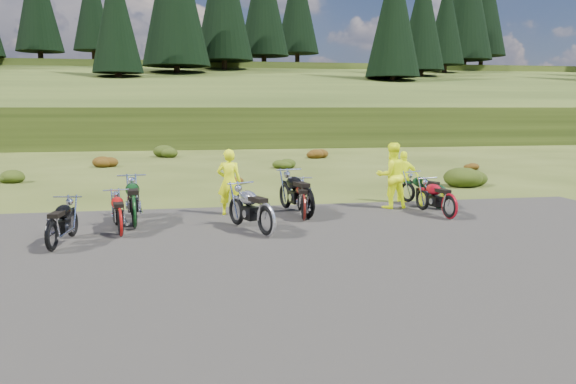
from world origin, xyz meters
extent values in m
plane|color=#364015|center=(0.00, 0.00, 0.00)|extent=(300.00, 300.00, 0.00)
cube|color=black|center=(0.00, -2.00, 0.00)|extent=(20.00, 12.00, 0.04)
cube|color=#293812|center=(0.00, 110.00, 0.00)|extent=(300.00, 90.00, 9.17)
cylinder|color=black|center=(-21.00, 69.00, 9.48)|extent=(0.70, 0.70, 2.20)
cylinder|color=black|center=(-15.00, 75.00, 10.27)|extent=(0.70, 0.70, 2.20)
cone|color=black|center=(-15.00, 75.00, 17.67)|extent=(5.72, 5.72, 13.00)
cylinder|color=black|center=(-9.00, 50.00, 5.69)|extent=(0.70, 0.70, 2.20)
cone|color=black|center=(-9.00, 50.00, 12.59)|extent=(5.28, 5.28, 12.00)
cylinder|color=black|center=(-3.00, 56.00, 6.88)|extent=(0.70, 0.70, 2.20)
cylinder|color=black|center=(3.00, 62.00, 8.08)|extent=(0.70, 0.70, 2.20)
cylinder|color=black|center=(9.00, 68.00, 9.28)|extent=(0.70, 0.70, 2.20)
cylinder|color=black|center=(15.00, 74.00, 10.27)|extent=(0.70, 0.70, 2.20)
cone|color=black|center=(15.00, 74.00, 18.67)|extent=(6.60, 6.60, 15.00)
cylinder|color=black|center=(21.00, 49.00, 5.49)|extent=(0.70, 0.70, 2.20)
cone|color=black|center=(21.00, 49.00, 13.39)|extent=(6.16, 6.16, 14.00)
cylinder|color=black|center=(27.00, 55.00, 6.68)|extent=(0.70, 0.70, 2.20)
cone|color=black|center=(27.00, 55.00, 14.08)|extent=(5.72, 5.72, 13.00)
cylinder|color=black|center=(33.00, 61.00, 7.88)|extent=(0.70, 0.70, 2.20)
cone|color=black|center=(33.00, 61.00, 14.78)|extent=(5.28, 5.28, 12.00)
cylinder|color=black|center=(39.00, 67.00, 9.08)|extent=(0.70, 0.70, 2.20)
cylinder|color=black|center=(45.00, 73.00, 10.27)|extent=(0.70, 0.70, 2.20)
cone|color=black|center=(45.00, 73.00, 19.67)|extent=(7.48, 7.48, 17.00)
ellipsoid|color=#1E320C|center=(-9.10, 11.30, 0.31)|extent=(1.03, 1.03, 0.61)
ellipsoid|color=#5A250B|center=(-6.20, 16.60, 0.38)|extent=(1.30, 1.30, 0.77)
ellipsoid|color=#1E320C|center=(-3.30, 21.90, 0.46)|extent=(1.56, 1.56, 0.92)
ellipsoid|color=#5A250B|center=(-0.40, 9.20, 0.23)|extent=(0.77, 0.77, 0.45)
ellipsoid|color=#1E320C|center=(2.50, 14.50, 0.31)|extent=(1.03, 1.03, 0.61)
ellipsoid|color=#5A250B|center=(5.40, 19.80, 0.38)|extent=(1.30, 1.30, 0.77)
ellipsoid|color=#1E320C|center=(8.30, 7.10, 0.46)|extent=(1.56, 1.56, 0.92)
ellipsoid|color=#5A250B|center=(11.20, 12.40, 0.23)|extent=(0.77, 0.77, 0.45)
imported|color=#E6F70D|center=(-1.03, 2.77, 0.91)|extent=(0.73, 0.55, 1.81)
imported|color=#E6F70D|center=(3.72, 2.98, 0.96)|extent=(0.99, 0.80, 1.92)
imported|color=#E6F70D|center=(4.51, 4.00, 0.79)|extent=(1.00, 0.78, 1.58)
camera|label=1|loc=(-2.16, -12.48, 2.95)|focal=35.00mm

